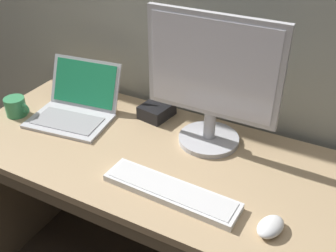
{
  "coord_description": "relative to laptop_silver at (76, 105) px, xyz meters",
  "views": [
    {
      "loc": [
        0.62,
        -1.05,
        1.67
      ],
      "look_at": [
        0.06,
        0.0,
        0.91
      ],
      "focal_mm": 42.37,
      "sensor_mm": 36.0,
      "label": 1
    }
  ],
  "objects": [
    {
      "name": "computer_mouse",
      "position": [
        0.93,
        -0.26,
        -0.03
      ],
      "size": [
        0.09,
        0.12,
        0.04
      ],
      "primitive_type": "ellipsoid",
      "rotation": [
        0.0,
        0.0,
        -0.27
      ],
      "color": "white",
      "rests_on": "desk"
    },
    {
      "name": "laptop_silver",
      "position": [
        0.0,
        0.0,
        0.0
      ],
      "size": [
        0.37,
        0.36,
        0.21
      ],
      "color": "silver",
      "rests_on": "desk"
    },
    {
      "name": "external_monitor",
      "position": [
        0.59,
        0.08,
        0.21
      ],
      "size": [
        0.51,
        0.24,
        0.52
      ],
      "color": "#B7B7BC",
      "rests_on": "desk"
    },
    {
      "name": "external_drive_box",
      "position": [
        0.32,
        0.16,
        -0.02
      ],
      "size": [
        0.13,
        0.15,
        0.06
      ],
      "primitive_type": "cube",
      "rotation": [
        0.0,
        0.0,
        -0.15
      ],
      "color": "black",
      "rests_on": "desk"
    },
    {
      "name": "coffee_mug",
      "position": [
        -0.23,
        -0.12,
        -0.01
      ],
      "size": [
        0.12,
        0.09,
        0.08
      ],
      "color": "#388E56",
      "rests_on": "desk"
    },
    {
      "name": "wired_keyboard",
      "position": [
        0.6,
        -0.26,
        -0.04
      ],
      "size": [
        0.48,
        0.13,
        0.03
      ],
      "color": "white",
      "rests_on": "desk"
    },
    {
      "name": "desk",
      "position": [
        0.43,
        -0.09,
        -0.29
      ],
      "size": [
        1.56,
        0.68,
        0.77
      ],
      "color": "tan",
      "rests_on": "ground"
    }
  ]
}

